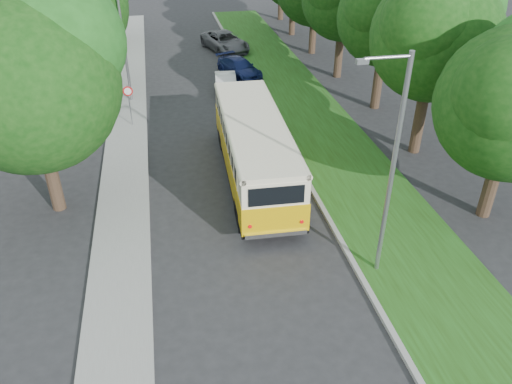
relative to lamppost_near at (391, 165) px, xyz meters
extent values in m
plane|color=#28282A|center=(-4.21, 2.50, -4.37)|extent=(120.00, 120.00, 0.00)
cube|color=gray|center=(-0.61, 7.50, -4.29)|extent=(0.20, 70.00, 0.15)
cube|color=#234312|center=(1.74, 7.50, -4.30)|extent=(4.50, 70.00, 0.13)
cube|color=gray|center=(-9.01, 7.50, -4.31)|extent=(2.20, 70.00, 0.12)
cylinder|color=#332319|center=(5.95, 2.50, -2.70)|extent=(0.56, 0.56, 3.35)
sphere|color=#0F3D0E|center=(5.07, 1.77, 1.32)|extent=(4.09, 4.09, 4.09)
cylinder|color=#332319|center=(5.75, 8.50, -2.24)|extent=(0.56, 0.56, 4.26)
sphere|color=#0F3D0E|center=(5.75, 8.50, 1.54)|extent=(5.98, 5.98, 5.98)
sphere|color=#0F3D0E|center=(6.80, 9.10, 2.73)|extent=(4.49, 4.49, 4.49)
sphere|color=#0F3D0E|center=(4.86, 7.75, 2.29)|extent=(4.19, 4.19, 4.19)
cylinder|color=#332319|center=(6.08, 14.50, -2.39)|extent=(0.56, 0.56, 3.95)
sphere|color=#0F3D0E|center=(6.08, 14.50, 1.13)|extent=(5.61, 5.61, 5.61)
sphere|color=#0F3D0E|center=(5.24, 13.80, 1.83)|extent=(3.92, 3.92, 3.92)
cylinder|color=#332319|center=(5.69, 20.50, -2.44)|extent=(0.56, 0.56, 3.86)
cylinder|color=#332319|center=(5.59, 26.50, -2.58)|extent=(0.56, 0.56, 3.58)
cylinder|color=#332319|center=(5.46, 32.50, -2.53)|extent=(0.56, 0.56, 3.68)
cylinder|color=#332319|center=(-11.71, 6.50, -2.53)|extent=(0.56, 0.56, 3.68)
sphere|color=#0F3D0E|center=(-11.71, 6.50, 1.18)|extent=(6.80, 6.80, 6.80)
sphere|color=#0F3D0E|center=(-10.52, 7.18, 2.54)|extent=(5.10, 5.10, 5.10)
cylinder|color=#332319|center=(-11.71, 20.50, -2.53)|extent=(0.56, 0.56, 3.68)
sphere|color=#0F3D0E|center=(-11.71, 20.50, 1.18)|extent=(6.80, 6.80, 6.80)
cylinder|color=#332319|center=(-11.71, 32.50, -2.53)|extent=(0.56, 0.56, 3.68)
cylinder|color=gray|center=(0.09, 0.00, -0.37)|extent=(0.16, 0.16, 8.00)
cylinder|color=gray|center=(-0.61, 0.00, 3.48)|extent=(1.40, 0.10, 0.10)
cube|color=gray|center=(-1.36, 0.00, 3.41)|extent=(0.35, 0.16, 0.14)
cylinder|color=gray|center=(-8.81, 18.50, -0.62)|extent=(0.16, 0.16, 7.50)
cylinder|color=gray|center=(-8.71, 14.50, -3.12)|extent=(0.06, 0.06, 2.50)
cone|color=red|center=(-8.71, 14.46, -2.22)|extent=(0.56, 0.02, 0.56)
cone|color=white|center=(-8.71, 14.44, -2.22)|extent=(0.40, 0.02, 0.40)
imported|color=#B4B4B9|center=(-2.19, 13.67, -3.68)|extent=(2.67, 4.34, 1.38)
imported|color=silver|center=(-2.66, 18.75, -3.73)|extent=(1.70, 3.96, 1.27)
imported|color=navy|center=(-1.21, 21.95, -3.73)|extent=(3.25, 4.73, 1.27)
imported|color=#57595F|center=(-1.29, 28.54, -3.61)|extent=(3.94, 5.95, 1.52)
camera|label=1|loc=(-6.87, -12.73, 7.62)|focal=35.00mm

